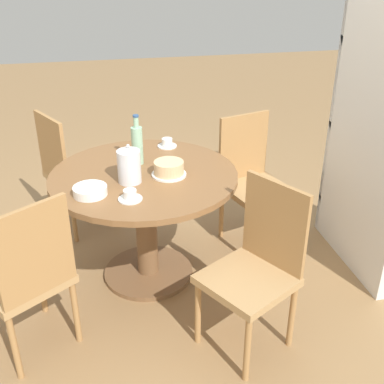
% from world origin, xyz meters
% --- Properties ---
extents(ground_plane, '(14.00, 14.00, 0.00)m').
position_xyz_m(ground_plane, '(0.00, 0.00, 0.00)').
color(ground_plane, '#937047').
extents(dining_table, '(1.15, 1.15, 0.75)m').
position_xyz_m(dining_table, '(0.00, 0.00, 0.56)').
color(dining_table, brown).
rests_on(dining_table, ground_plane).
extents(chair_a, '(0.58, 0.58, 0.94)m').
position_xyz_m(chair_a, '(0.55, -0.67, 0.49)').
color(chair_a, '#A87A47').
rests_on(chair_a, ground_plane).
extents(chair_b, '(0.58, 0.58, 0.94)m').
position_xyz_m(chair_b, '(0.71, 0.50, 0.49)').
color(chair_b, '#A87A47').
rests_on(chair_b, ground_plane).
extents(chair_c, '(0.52, 0.52, 0.94)m').
position_xyz_m(chair_c, '(-0.31, 0.81, 0.49)').
color(chair_c, '#A87A47').
rests_on(chair_c, ground_plane).
extents(chair_d, '(0.57, 0.57, 0.94)m').
position_xyz_m(chair_d, '(-0.73, -0.47, 0.49)').
color(chair_d, '#A87A47').
rests_on(chair_d, ground_plane).
extents(bookshelf, '(0.91, 0.28, 1.76)m').
position_xyz_m(bookshelf, '(0.10, 1.48, 0.86)').
color(bookshelf, silver).
rests_on(bookshelf, ground_plane).
extents(coffee_pot, '(0.14, 0.14, 0.24)m').
position_xyz_m(coffee_pot, '(0.10, -0.09, 0.86)').
color(coffee_pot, silver).
rests_on(coffee_pot, dining_table).
extents(water_bottle, '(0.07, 0.07, 0.32)m').
position_xyz_m(water_bottle, '(-0.16, -0.02, 0.88)').
color(water_bottle, '#99C6A3').
rests_on(water_bottle, dining_table).
extents(cake_main, '(0.21, 0.21, 0.09)m').
position_xyz_m(cake_main, '(0.06, 0.15, 0.79)').
color(cake_main, white).
rests_on(cake_main, dining_table).
extents(cup_a, '(0.13, 0.13, 0.06)m').
position_xyz_m(cup_a, '(0.32, -0.11, 0.77)').
color(cup_a, silver).
rests_on(cup_a, dining_table).
extents(cup_b, '(0.13, 0.13, 0.06)m').
position_xyz_m(cup_b, '(-0.41, 0.21, 0.77)').
color(cup_b, silver).
rests_on(cup_b, dining_table).
extents(plate_stack, '(0.19, 0.19, 0.05)m').
position_xyz_m(plate_stack, '(0.22, -0.32, 0.78)').
color(plate_stack, white).
rests_on(plate_stack, dining_table).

